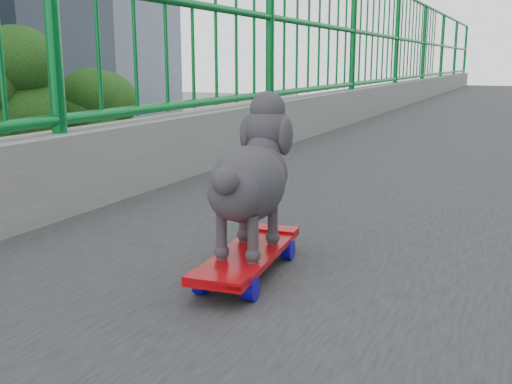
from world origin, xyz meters
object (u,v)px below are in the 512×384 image
Objects in this scene: car_6 at (202,272)px; car_7 at (69,289)px; skateboard at (248,257)px; car_2 at (139,255)px; poodle at (251,175)px.

car_6 is 4.18m from car_7.
car_6 is at bearing -139.94° from car_7.
skateboard is 0.11× the size of car_2.
car_6 is (-8.76, 14.79, -6.48)m from poodle.
car_2 reaches higher than car_7.
car_7 is (-3.20, -2.69, -0.14)m from car_6.
skateboard reaches higher than car_7.
car_7 is at bearing 128.83° from skateboard.
car_2 is 3.36m from car_6.
skateboard is 0.12× the size of car_7.
poodle is 20.89m from car_2.
car_2 is at bearing 121.28° from skateboard.
skateboard is 20.84m from car_2.
car_7 is (-11.96, 12.10, -6.62)m from poodle.
poodle reaches higher than skateboard.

